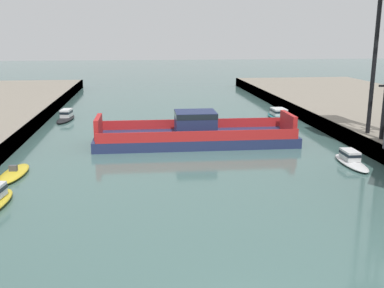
{
  "coord_description": "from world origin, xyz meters",
  "views": [
    {
      "loc": [
        -4.63,
        -16.5,
        12.15
      ],
      "look_at": [
        0.0,
        24.35,
        2.0
      ],
      "focal_mm": 41.92,
      "sensor_mm": 36.0,
      "label": 1
    }
  ],
  "objects": [
    {
      "name": "moored_boat_upstream_b",
      "position": [
        15.04,
        22.58,
        0.5
      ],
      "size": [
        1.94,
        6.36,
        1.34
      ],
      "color": "white",
      "rests_on": "ground"
    },
    {
      "name": "moored_boat_far_left",
      "position": [
        15.47,
        46.6,
        0.54
      ],
      "size": [
        2.98,
        7.88,
        1.44
      ],
      "color": "#237075",
      "rests_on": "ground"
    },
    {
      "name": "moored_boat_mid_right",
      "position": [
        -15.92,
        22.4,
        0.26
      ],
      "size": [
        2.34,
        6.08,
        1.0
      ],
      "color": "yellow",
      "rests_on": "ground"
    },
    {
      "name": "chain_ferry",
      "position": [
        1.3,
        32.46,
        1.12
      ],
      "size": [
        22.53,
        7.06,
        3.73
      ],
      "color": "navy",
      "rests_on": "ground"
    },
    {
      "name": "moored_boat_near_left",
      "position": [
        -15.54,
        48.74,
        0.59
      ],
      "size": [
        2.62,
        6.68,
        1.56
      ],
      "color": "black",
      "rests_on": "ground"
    }
  ]
}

